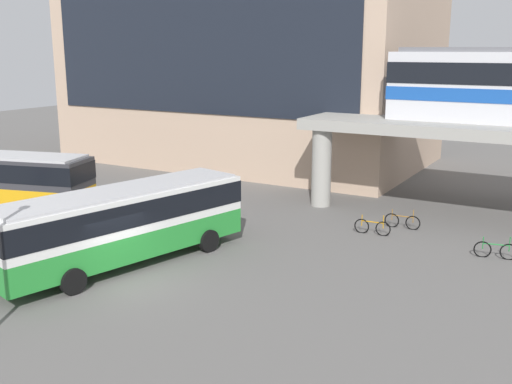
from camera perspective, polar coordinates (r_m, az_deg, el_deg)
The scene contains 6 objects.
ground_plane at distance 31.51m, azimuth 0.40°, elevation -2.72°, with size 120.00×120.00×0.00m, color #605E5B.
station_building at distance 48.60m, azimuth -0.50°, elevation 12.70°, with size 26.82×15.69×16.31m.
bus_main at distance 25.22m, azimuth -12.42°, elevation -2.47°, with size 5.12×11.33×3.22m.
bicycle_brown at distance 30.97m, azimuth 13.63°, elevation -2.70°, with size 1.79×0.17×1.04m.
bicycle_green at distance 27.82m, azimuth 21.67°, elevation -5.14°, with size 1.77×0.40×1.04m.
bicycle_orange at distance 29.67m, azimuth 10.92°, elevation -3.28°, with size 1.79×0.18×1.04m.
Camera 1 is at (14.93, -16.34, 8.75)m, focal length 42.41 mm.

